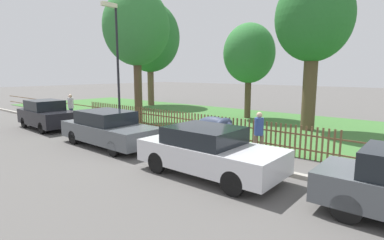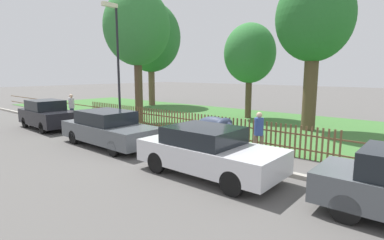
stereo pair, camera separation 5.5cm
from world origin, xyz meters
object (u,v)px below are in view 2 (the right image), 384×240
at_px(parked_car_navy_estate, 208,151).
at_px(pedestrian_near_fence, 72,106).
at_px(parked_car_silver_hatchback, 47,115).
at_px(covered_motorcycle, 216,129).
at_px(tree_behind_motorcycle, 137,28).
at_px(tree_far_left, 314,20).
at_px(parked_car_black_saloon, 109,128).
at_px(tree_mid_park, 250,54).
at_px(pedestrian_by_lamp, 259,132).
at_px(street_lamp, 116,54).
at_px(tree_nearest_kerb, 151,38).

height_order(parked_car_navy_estate, pedestrian_near_fence, pedestrian_near_fence).
relative_size(parked_car_silver_hatchback, pedestrian_near_fence, 2.37).
distance_m(covered_motorcycle, tree_behind_motorcycle, 8.69).
height_order(parked_car_silver_hatchback, tree_far_left, tree_far_left).
relative_size(parked_car_black_saloon, tree_mid_park, 0.76).
distance_m(pedestrian_by_lamp, street_lamp, 7.77).
bearing_deg(pedestrian_by_lamp, street_lamp, -36.76).
bearing_deg(tree_mid_park, parked_car_silver_hatchback, -120.86).
bearing_deg(tree_behind_motorcycle, pedestrian_near_fence, -143.37).
relative_size(pedestrian_near_fence, pedestrian_by_lamp, 1.04).
relative_size(parked_car_navy_estate, tree_mid_park, 0.70).
relative_size(parked_car_black_saloon, street_lamp, 0.75).
bearing_deg(pedestrian_near_fence, tree_mid_park, -85.96).
distance_m(parked_car_navy_estate, tree_behind_motorcycle, 11.04).
distance_m(parked_car_silver_hatchback, pedestrian_near_fence, 2.44).
distance_m(tree_nearest_kerb, tree_far_left, 15.28).
distance_m(covered_motorcycle, tree_mid_park, 8.80).
height_order(tree_far_left, pedestrian_by_lamp, tree_far_left).
xyz_separation_m(tree_behind_motorcycle, tree_far_left, (8.49, 3.98, 0.01)).
xyz_separation_m(parked_car_navy_estate, pedestrian_near_fence, (-12.11, 2.27, 0.21)).
relative_size(parked_car_black_saloon, tree_far_left, 0.59).
bearing_deg(parked_car_silver_hatchback, pedestrian_near_fence, 125.22).
distance_m(parked_car_navy_estate, tree_far_left, 9.91).
bearing_deg(pedestrian_near_fence, covered_motorcycle, -130.86).
height_order(tree_nearest_kerb, tree_behind_motorcycle, tree_nearest_kerb).
distance_m(tree_behind_motorcycle, street_lamp, 3.64).
xyz_separation_m(tree_nearest_kerb, street_lamp, (8.28, -9.51, -2.18)).
bearing_deg(street_lamp, covered_motorcycle, 8.07).
relative_size(covered_motorcycle, street_lamp, 0.34).
bearing_deg(tree_behind_motorcycle, parked_car_navy_estate, -28.27).
height_order(parked_car_silver_hatchback, covered_motorcycle, parked_car_silver_hatchback).
bearing_deg(parked_car_navy_estate, street_lamp, 163.51).
relative_size(tree_behind_motorcycle, pedestrian_near_fence, 4.70).
relative_size(parked_car_black_saloon, tree_behind_motorcycle, 0.59).
bearing_deg(pedestrian_by_lamp, tree_far_left, -127.47).
xyz_separation_m(parked_car_silver_hatchback, pedestrian_by_lamp, (10.93, 2.42, 0.15)).
distance_m(tree_nearest_kerb, street_lamp, 12.80).
height_order(parked_car_black_saloon, street_lamp, street_lamp).
height_order(parked_car_navy_estate, covered_motorcycle, parked_car_navy_estate).
height_order(covered_motorcycle, tree_nearest_kerb, tree_nearest_kerb).
height_order(covered_motorcycle, pedestrian_by_lamp, pedestrian_by_lamp).
height_order(pedestrian_near_fence, street_lamp, street_lamp).
bearing_deg(parked_car_navy_estate, parked_car_silver_hatchback, 178.20).
distance_m(parked_car_navy_estate, street_lamp, 7.92).
bearing_deg(street_lamp, tree_mid_park, 74.60).
bearing_deg(pedestrian_near_fence, street_lamp, -136.52).
height_order(parked_car_silver_hatchback, tree_nearest_kerb, tree_nearest_kerb).
relative_size(parked_car_black_saloon, tree_nearest_kerb, 0.50).
bearing_deg(parked_car_navy_estate, tree_behind_motorcycle, 151.18).
bearing_deg(pedestrian_by_lamp, covered_motorcycle, -45.06).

